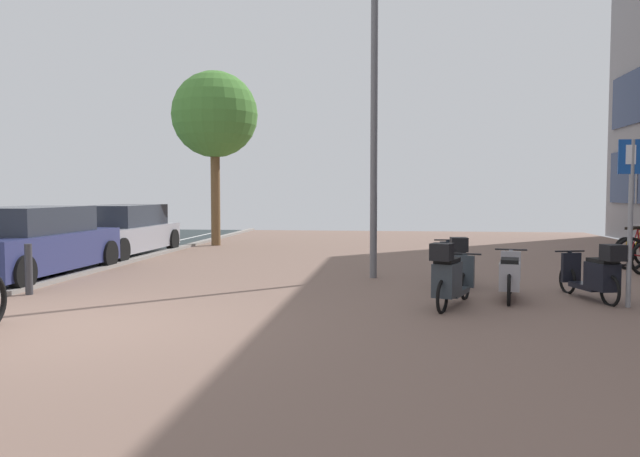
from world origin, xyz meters
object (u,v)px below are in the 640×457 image
object	(u,v)px
scooter_mid	(510,277)
lamp_post	(374,95)
bicycle_rack_08	(635,251)
parked_car_far	(122,231)
scooter_extra	(450,278)
scooter_near	(596,274)
parking_sign	(631,204)
parked_car_near	(29,243)
scooter_far	(454,263)
bollard_far	(29,269)
street_tree	(215,115)

from	to	relation	value
scooter_mid	lamp_post	distance (m)	4.53
bicycle_rack_08	parked_car_far	xyz separation A→B (m)	(-12.79, 0.61, 0.31)
scooter_mid	scooter_extra	xyz separation A→B (m)	(-0.99, -0.78, 0.08)
scooter_near	parking_sign	world-z (taller)	parking_sign
parked_car_near	lamp_post	bearing A→B (deg)	6.23
scooter_mid	scooter_far	size ratio (longest dim) A/B	0.92
bollard_far	parking_sign	bearing A→B (deg)	-0.12
scooter_far	lamp_post	xyz separation A→B (m)	(-1.48, 0.98, 3.16)
street_tree	bicycle_rack_08	bearing A→B (deg)	-20.00
scooter_near	scooter_extra	xyz separation A→B (m)	(-2.30, -0.85, 0.03)
scooter_extra	parked_car_far	xyz separation A→B (m)	(-8.03, 6.55, 0.20)
parked_car_near	scooter_far	bearing A→B (deg)	-1.64
bicycle_rack_08	scooter_extra	bearing A→B (deg)	-128.71
lamp_post	scooter_far	bearing A→B (deg)	-33.49
parked_car_near	scooter_mid	bearing A→B (deg)	-9.83
street_tree	parked_car_near	bearing A→B (deg)	-101.42
parked_car_near	bollard_far	world-z (taller)	parked_car_near
street_tree	scooter_extra	bearing A→B (deg)	-57.15
street_tree	bollard_far	size ratio (longest dim) A/B	6.55
scooter_near	bicycle_rack_08	bearing A→B (deg)	64.22
street_tree	parked_car_far	bearing A→B (deg)	-114.01
parked_car_far	parked_car_near	bearing A→B (deg)	-90.01
scooter_near	parking_sign	size ratio (longest dim) A/B	0.66
parked_car_near	street_tree	world-z (taller)	street_tree
scooter_mid	parking_sign	size ratio (longest dim) A/B	0.70
scooter_far	parked_car_far	size ratio (longest dim) A/B	0.42
scooter_extra	parked_car_far	bearing A→B (deg)	140.79
scooter_mid	scooter_far	distance (m)	1.51
parked_car_near	street_tree	size ratio (longest dim) A/B	0.77
scooter_mid	lamp_post	xyz separation A→B (m)	(-2.21, 2.31, 3.21)
scooter_mid	scooter_far	xyz separation A→B (m)	(-0.73, 1.33, 0.06)
scooter_far	bollard_far	world-z (taller)	scooter_far
scooter_near	lamp_post	bearing A→B (deg)	147.47
scooter_mid	parked_car_far	distance (m)	10.71
parked_car_far	lamp_post	distance (m)	8.18
scooter_near	scooter_far	bearing A→B (deg)	148.19
scooter_near	lamp_post	distance (m)	5.24
street_tree	scooter_mid	bearing A→B (deg)	-51.07
scooter_near	scooter_extra	bearing A→B (deg)	-159.80
lamp_post	street_tree	xyz separation A→B (m)	(-5.26, 6.94, 0.55)
parking_sign	scooter_extra	bearing A→B (deg)	-171.95
parking_sign	bollard_far	distance (m)	9.50
lamp_post	scooter_mid	bearing A→B (deg)	-46.22
parked_car_near	parking_sign	size ratio (longest dim) A/B	1.73
bicycle_rack_08	bollard_far	bearing A→B (deg)	-154.39
lamp_post	bollard_far	distance (m)	6.98
bollard_far	street_tree	bearing A→B (deg)	87.95
scooter_mid	parked_car_near	world-z (taller)	parked_car_near
bicycle_rack_08	parked_car_near	distance (m)	13.29
lamp_post	street_tree	size ratio (longest dim) A/B	1.18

